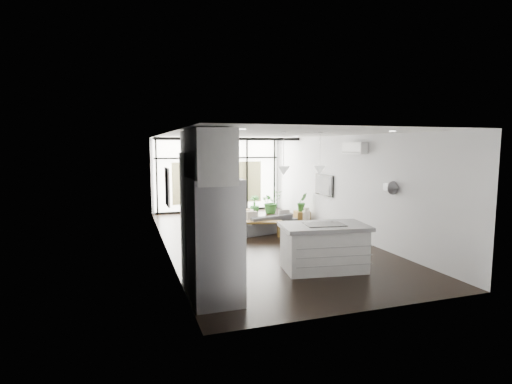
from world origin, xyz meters
TOP-DOWN VIEW (x-y plane):
  - floor at (0.00, 0.00)m, footprint 5.00×10.00m
  - ceiling at (0.00, 0.00)m, footprint 5.00×10.00m
  - wall_left at (-2.50, 0.00)m, footprint 0.02×10.00m
  - wall_right at (2.50, 0.00)m, footprint 0.02×10.00m
  - wall_back at (0.00, 5.00)m, footprint 5.00×0.02m
  - wall_front at (0.00, -5.00)m, footprint 5.00×0.02m
  - glazing at (0.00, 4.88)m, footprint 5.00×0.20m
  - skylight at (0.00, 4.00)m, footprint 4.70×1.90m
  - neighbour_building at (0.00, 4.95)m, footprint 3.50×0.02m
  - island at (0.36, -2.97)m, footprint 1.84×1.25m
  - cooktop at (0.36, -2.97)m, footprint 0.85×0.63m
  - fridge at (-2.08, -3.85)m, footprint 0.78×0.97m
  - appliance_column at (-2.16, -3.05)m, footprint 0.62×0.65m
  - upper_cabinets at (-2.12, -3.50)m, footprint 0.62×1.75m
  - pendant_left at (-0.40, -2.65)m, footprint 0.26×0.26m
  - pendant_right at (0.40, -2.65)m, footprint 0.26×0.26m
  - sofa at (0.50, 0.78)m, footprint 1.85×0.97m
  - console_bench at (0.08, 0.34)m, footprint 1.36×0.71m
  - pouf at (0.32, 2.33)m, footprint 0.53×0.53m
  - crate at (2.16, 1.95)m, footprint 0.50×0.50m
  - plant_tall at (1.75, 3.78)m, footprint 0.94×1.01m
  - plant_med at (1.17, 4.01)m, footprint 0.60×0.76m
  - plant_crate at (2.16, 1.95)m, footprint 0.39×0.64m
  - milk_can at (2.21, 1.72)m, footprint 0.27×0.27m
  - bistro_set at (-0.09, 4.37)m, footprint 1.62×1.07m
  - tv at (2.46, 1.00)m, footprint 0.05×1.10m
  - ac_unit at (2.38, -0.80)m, footprint 0.22×0.90m
  - framed_art at (-2.47, -0.50)m, footprint 0.04×0.70m

SIDE VIEW (x-z plane):
  - floor at x=0.00m, z-range 0.00..0.00m
  - crate at x=2.16m, z-range 0.00..0.34m
  - plant_med at x=1.17m, z-range 0.00..0.37m
  - pouf at x=0.32m, z-range 0.00..0.42m
  - console_bench at x=0.08m, z-range 0.00..0.42m
  - milk_can at x=2.21m, z-range 0.00..0.49m
  - plant_tall at x=1.75m, z-range 0.00..0.67m
  - sofa at x=0.50m, z-range 0.00..0.69m
  - bistro_set at x=-0.09m, z-range 0.00..0.72m
  - island at x=0.36m, z-range 0.00..0.94m
  - plant_crate at x=2.16m, z-range 0.34..0.62m
  - cooktop at x=0.36m, z-range 0.94..0.95m
  - fridge at x=-2.08m, z-range 0.00..2.01m
  - neighbour_building at x=0.00m, z-range 0.30..1.90m
  - appliance_column at x=-2.16m, z-range 0.00..2.40m
  - tv at x=2.46m, z-range 0.98..1.62m
  - wall_left at x=-2.50m, z-range 0.00..2.80m
  - wall_right at x=2.50m, z-range 0.00..2.80m
  - wall_back at x=0.00m, z-range 0.00..2.80m
  - wall_front at x=0.00m, z-range 0.00..2.80m
  - glazing at x=0.00m, z-range 0.00..2.80m
  - framed_art at x=-2.47m, z-range 1.10..2.00m
  - pendant_left at x=-0.40m, z-range 1.93..2.11m
  - pendant_right at x=0.40m, z-range 1.93..2.11m
  - upper_cabinets at x=-2.12m, z-range 1.92..2.78m
  - ac_unit at x=2.38m, z-range 2.30..2.60m
  - skylight at x=0.00m, z-range 2.74..2.80m
  - ceiling at x=0.00m, z-range 2.80..2.80m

